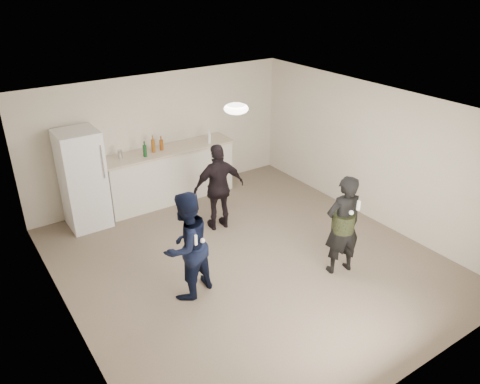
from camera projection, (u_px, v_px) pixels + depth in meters
floor at (247, 260)px, 7.59m from camera, size 6.00×6.00×0.00m
ceiling at (248, 110)px, 6.50m from camera, size 6.00×6.00×0.00m
wall_back at (161, 136)px, 9.28m from camera, size 6.00×0.00×6.00m
wall_front at (414, 296)px, 4.81m from camera, size 6.00×0.00×6.00m
wall_left at (61, 246)px, 5.66m from camera, size 0.00×6.00×6.00m
wall_right at (372, 154)px, 8.43m from camera, size 0.00×6.00×6.00m
counter at (170, 176)px, 9.34m from camera, size 2.60×0.56×1.05m
counter_top at (168, 150)px, 9.10m from camera, size 2.68×0.64×0.04m
fridge at (83, 180)px, 8.26m from camera, size 0.70×0.70×1.80m
fridge_handle at (103, 162)px, 7.95m from camera, size 0.02×0.02×0.60m
ceiling_dome at (236, 109)px, 6.74m from camera, size 0.36×0.36×0.16m
shaker at (120, 154)px, 8.62m from camera, size 0.08×0.08×0.17m
man at (186, 246)px, 6.48m from camera, size 0.94×0.83×1.61m
woman at (343, 225)px, 7.00m from camera, size 0.66×0.50×1.61m
camo_shorts at (343, 223)px, 6.98m from camera, size 0.34×0.34×0.28m
spectator at (219, 187)px, 8.22m from camera, size 0.99×0.54×1.59m
remote_man at (196, 240)px, 6.17m from camera, size 0.04×0.04×0.15m
nunchuk_man at (203, 241)px, 6.28m from camera, size 0.07×0.07×0.07m
remote_woman at (359, 205)px, 6.62m from camera, size 0.04×0.04×0.15m
nunchuk_woman at (351, 213)px, 6.64m from camera, size 0.07×0.07×0.07m
bottle_cluster at (164, 145)px, 8.96m from camera, size 1.44×0.27×0.25m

